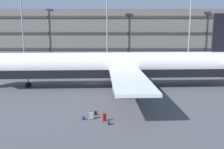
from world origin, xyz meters
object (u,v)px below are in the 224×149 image
suitcase_upright (91,116)px  backpack_purple (95,113)px  airliner (119,66)px  backpack_large (108,122)px  suitcase_laid_flat (104,117)px  backpack_silver (83,118)px

suitcase_upright → backpack_purple: 1.31m
airliner → backpack_purple: 13.88m
suitcase_upright → backpack_large: bearing=-40.1°
airliner → suitcase_upright: airliner is taller
airliner → backpack_purple: bearing=-101.5°
airliner → backpack_large: bearing=-94.2°
suitcase_laid_flat → backpack_large: 1.15m
suitcase_upright → backpack_large: suitcase_upright is taller
backpack_silver → backpack_purple: backpack_purple is taller
suitcase_laid_flat → backpack_large: size_ratio=1.69×
backpack_silver → backpack_large: size_ratio=0.85×
airliner → backpack_silver: 15.53m
suitcase_laid_flat → airliner: bearing=83.8°
suitcase_laid_flat → backpack_purple: bearing=120.8°
backpack_silver → backpack_purple: bearing=52.7°
suitcase_upright → backpack_silver: suitcase_upright is taller
suitcase_laid_flat → suitcase_upright: size_ratio=1.10×
backpack_silver → backpack_large: backpack_large is taller
backpack_silver → backpack_large: bearing=-26.9°
airliner → backpack_silver: size_ratio=93.85×
airliner → suitcase_upright: (-3.00, -14.52, -2.93)m
suitcase_laid_flat → backpack_silver: size_ratio=1.99×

